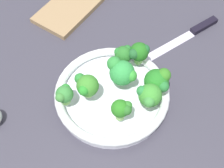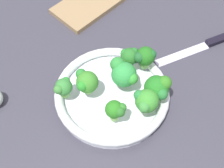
{
  "view_description": "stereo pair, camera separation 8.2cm",
  "coord_description": "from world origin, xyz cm",
  "px_view_note": "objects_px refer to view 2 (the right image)",
  "views": [
    {
      "loc": [
        -38.33,
        -34.31,
        75.38
      ],
      "look_at": [
        -3.76,
        -3.64,
        7.06
      ],
      "focal_mm": 53.43,
      "sensor_mm": 36.0,
      "label": 1
    },
    {
      "loc": [
        -32.33,
        -39.96,
        75.38
      ],
      "look_at": [
        -3.76,
        -3.64,
        7.06
      ],
      "focal_mm": 53.43,
      "sensor_mm": 36.0,
      "label": 2
    }
  ],
  "objects_px": {
    "broccoli_floret_0": "(158,88)",
    "broccoli_floret_2": "(145,57)",
    "broccoli_floret_5": "(63,87)",
    "knife": "(207,44)",
    "cutting_board": "(92,2)",
    "broccoli_floret_1": "(116,110)",
    "broccoli_floret_4": "(124,73)",
    "broccoli_floret_7": "(146,101)",
    "bowl": "(112,95)",
    "broccoli_floret_3": "(86,81)",
    "broccoli_floret_6": "(129,56)"
  },
  "relations": [
    {
      "from": "broccoli_floret_6",
      "to": "cutting_board",
      "type": "distance_m",
      "value": 0.31
    },
    {
      "from": "bowl",
      "to": "broccoli_floret_5",
      "type": "height_order",
      "value": "broccoli_floret_5"
    },
    {
      "from": "broccoli_floret_0",
      "to": "knife",
      "type": "bearing_deg",
      "value": 11.97
    },
    {
      "from": "cutting_board",
      "to": "broccoli_floret_4",
      "type": "bearing_deg",
      "value": -112.45
    },
    {
      "from": "bowl",
      "to": "cutting_board",
      "type": "relative_size",
      "value": 1.2
    },
    {
      "from": "broccoli_floret_2",
      "to": "broccoli_floret_4",
      "type": "height_order",
      "value": "broccoli_floret_4"
    },
    {
      "from": "broccoli_floret_7",
      "to": "knife",
      "type": "xyz_separation_m",
      "value": [
        0.31,
        0.07,
        -0.07
      ]
    },
    {
      "from": "bowl",
      "to": "broccoli_floret_4",
      "type": "xyz_separation_m",
      "value": [
        0.04,
        0.0,
        0.06
      ]
    },
    {
      "from": "bowl",
      "to": "broccoli_floret_0",
      "type": "relative_size",
      "value": 4.16
    },
    {
      "from": "broccoli_floret_4",
      "to": "broccoli_floret_6",
      "type": "height_order",
      "value": "broccoli_floret_4"
    },
    {
      "from": "broccoli_floret_4",
      "to": "broccoli_floret_7",
      "type": "distance_m",
      "value": 0.1
    },
    {
      "from": "broccoli_floret_0",
      "to": "broccoli_floret_7",
      "type": "relative_size",
      "value": 1.05
    },
    {
      "from": "broccoli_floret_5",
      "to": "knife",
      "type": "bearing_deg",
      "value": -11.9
    },
    {
      "from": "broccoli_floret_3",
      "to": "knife",
      "type": "height_order",
      "value": "broccoli_floret_3"
    },
    {
      "from": "broccoli_floret_3",
      "to": "broccoli_floret_5",
      "type": "xyz_separation_m",
      "value": [
        -0.05,
        0.02,
        -0.01
      ]
    },
    {
      "from": "broccoli_floret_4",
      "to": "broccoli_floret_5",
      "type": "bearing_deg",
      "value": 155.79
    },
    {
      "from": "broccoli_floret_1",
      "to": "cutting_board",
      "type": "distance_m",
      "value": 0.46
    },
    {
      "from": "bowl",
      "to": "broccoli_floret_7",
      "type": "distance_m",
      "value": 0.11
    },
    {
      "from": "broccoli_floret_7",
      "to": "knife",
      "type": "relative_size",
      "value": 0.26
    },
    {
      "from": "broccoli_floret_2",
      "to": "cutting_board",
      "type": "bearing_deg",
      "value": 79.95
    },
    {
      "from": "broccoli_floret_0",
      "to": "broccoli_floret_5",
      "type": "xyz_separation_m",
      "value": [
        -0.18,
        0.15,
        -0.0
      ]
    },
    {
      "from": "broccoli_floret_5",
      "to": "broccoli_floret_1",
      "type": "bearing_deg",
      "value": -66.25
    },
    {
      "from": "broccoli_floret_6",
      "to": "bowl",
      "type": "bearing_deg",
      "value": -156.58
    },
    {
      "from": "broccoli_floret_0",
      "to": "cutting_board",
      "type": "bearing_deg",
      "value": 76.79
    },
    {
      "from": "broccoli_floret_6",
      "to": "broccoli_floret_7",
      "type": "height_order",
      "value": "broccoli_floret_7"
    },
    {
      "from": "broccoli_floret_7",
      "to": "cutting_board",
      "type": "bearing_deg",
      "value": 71.04
    },
    {
      "from": "broccoli_floret_3",
      "to": "broccoli_floret_7",
      "type": "distance_m",
      "value": 0.16
    },
    {
      "from": "broccoli_floret_1",
      "to": "cutting_board",
      "type": "height_order",
      "value": "broccoli_floret_1"
    },
    {
      "from": "bowl",
      "to": "broccoli_floret_3",
      "type": "bearing_deg",
      "value": 140.43
    },
    {
      "from": "broccoli_floret_2",
      "to": "knife",
      "type": "bearing_deg",
      "value": -9.54
    },
    {
      "from": "broccoli_floret_7",
      "to": "cutting_board",
      "type": "distance_m",
      "value": 0.45
    },
    {
      "from": "bowl",
      "to": "knife",
      "type": "height_order",
      "value": "bowl"
    },
    {
      "from": "broccoli_floret_1",
      "to": "broccoli_floret_2",
      "type": "distance_m",
      "value": 0.18
    },
    {
      "from": "broccoli_floret_1",
      "to": "broccoli_floret_5",
      "type": "height_order",
      "value": "broccoli_floret_1"
    },
    {
      "from": "cutting_board",
      "to": "broccoli_floret_1",
      "type": "bearing_deg",
      "value": -118.66
    },
    {
      "from": "broccoli_floret_0",
      "to": "broccoli_floret_3",
      "type": "xyz_separation_m",
      "value": [
        -0.13,
        0.12,
        0.0
      ]
    },
    {
      "from": "bowl",
      "to": "broccoli_floret_6",
      "type": "distance_m",
      "value": 0.11
    },
    {
      "from": "broccoli_floret_0",
      "to": "broccoli_floret_2",
      "type": "bearing_deg",
      "value": 66.6
    },
    {
      "from": "broccoli_floret_4",
      "to": "broccoli_floret_7",
      "type": "bearing_deg",
      "value": -96.06
    },
    {
      "from": "broccoli_floret_0",
      "to": "broccoli_floret_2",
      "type": "relative_size",
      "value": 1.1
    },
    {
      "from": "broccoli_floret_1",
      "to": "broccoli_floret_5",
      "type": "bearing_deg",
      "value": 113.75
    },
    {
      "from": "knife",
      "to": "broccoli_floret_3",
      "type": "bearing_deg",
      "value": 169.87
    },
    {
      "from": "broccoli_floret_3",
      "to": "broccoli_floret_5",
      "type": "distance_m",
      "value": 0.06
    },
    {
      "from": "broccoli_floret_0",
      "to": "broccoli_floret_5",
      "type": "relative_size",
      "value": 1.27
    },
    {
      "from": "broccoli_floret_7",
      "to": "broccoli_floret_3",
      "type": "bearing_deg",
      "value": 120.31
    },
    {
      "from": "broccoli_floret_4",
      "to": "cutting_board",
      "type": "height_order",
      "value": "broccoli_floret_4"
    },
    {
      "from": "broccoli_floret_3",
      "to": "broccoli_floret_6",
      "type": "distance_m",
      "value": 0.14
    },
    {
      "from": "broccoli_floret_7",
      "to": "cutting_board",
      "type": "xyz_separation_m",
      "value": [
        0.14,
        0.42,
        -0.07
      ]
    },
    {
      "from": "bowl",
      "to": "broccoli_floret_2",
      "type": "xyz_separation_m",
      "value": [
        0.12,
        0.01,
        0.06
      ]
    },
    {
      "from": "broccoli_floret_3",
      "to": "broccoli_floret_1",
      "type": "bearing_deg",
      "value": -86.05
    }
  ]
}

